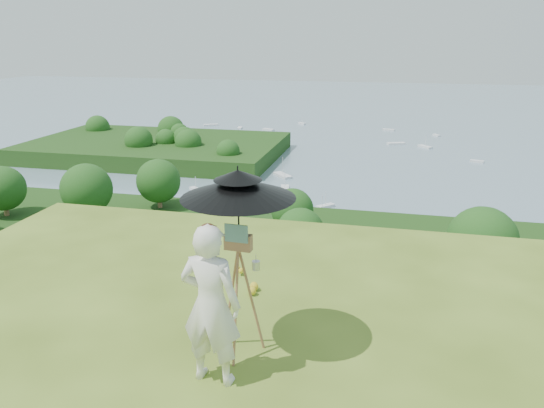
% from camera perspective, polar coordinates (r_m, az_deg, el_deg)
% --- Properties ---
extents(shoreline_tier, '(170.00, 28.00, 8.00)m').
position_cam_1_polar(shoreline_tier, '(87.87, 11.38, -9.58)').
color(shoreline_tier, '#6B6555').
rests_on(shoreline_tier, bay_water).
extents(bay_water, '(700.00, 700.00, 0.00)m').
position_cam_1_polar(bay_water, '(246.28, 12.85, 8.44)').
color(bay_water, slate).
rests_on(bay_water, ground).
extents(peninsula, '(90.00, 60.00, 12.00)m').
position_cam_1_polar(peninsula, '(178.49, -12.38, 6.71)').
color(peninsula, '#173A0F').
rests_on(peninsula, bay_water).
extents(slope_trees, '(110.00, 50.00, 6.00)m').
position_cam_1_polar(slope_trees, '(42.71, 11.06, -8.69)').
color(slope_trees, '#214916').
rests_on(slope_trees, forest_slope).
extents(harbor_town, '(110.00, 22.00, 5.00)m').
position_cam_1_polar(harbor_town, '(85.13, 11.64, -5.68)').
color(harbor_town, beige).
rests_on(harbor_town, shoreline_tier).
extents(moored_boats, '(140.00, 140.00, 0.70)m').
position_cam_1_polar(moored_boats, '(169.07, 8.27, 4.73)').
color(moored_boats, silver).
rests_on(moored_boats, bay_water).
extents(painter, '(0.72, 0.50, 1.88)m').
position_cam_1_polar(painter, '(5.89, -6.61, -10.74)').
color(painter, white).
rests_on(painter, ground).
extents(field_easel, '(0.68, 0.68, 1.69)m').
position_cam_1_polar(field_easel, '(6.39, -3.54, -9.20)').
color(field_easel, '#9A6340').
rests_on(field_easel, ground).
extents(sun_umbrella, '(1.42, 1.42, 0.96)m').
position_cam_1_polar(sun_umbrella, '(6.02, -3.64, -0.32)').
color(sun_umbrella, black).
rests_on(sun_umbrella, field_easel).
extents(painter_cap, '(0.21, 0.24, 0.10)m').
position_cam_1_polar(painter_cap, '(5.53, -6.93, -2.63)').
color(painter_cap, '#DB7879').
rests_on(painter_cap, painter).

